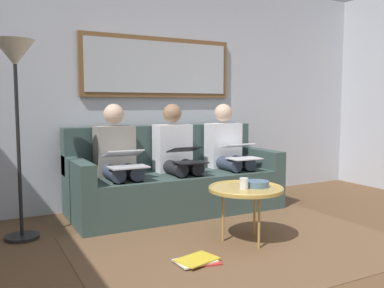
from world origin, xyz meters
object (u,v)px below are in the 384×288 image
Objects in this scene: couch at (174,181)px; person_right at (118,158)px; cup at (244,184)px; laptop_white at (240,151)px; laptop_silver at (126,159)px; person_left at (228,151)px; bowl at (257,184)px; laptop_black at (187,155)px; magazine_stack at (197,260)px; person_middle at (177,155)px; coffee_table at (246,189)px; standing_lamp at (15,75)px; framed_mirror at (159,67)px.

person_right is (0.64, 0.07, 0.30)m from couch.
laptop_white is (-0.61, -0.95, 0.13)m from cup.
person_left is at bearing -169.43° from laptop_silver.
cup is 0.45× the size of bowl.
laptop_black is at bearing -79.29° from bowl.
person_right is 1.49m from magazine_stack.
person_right is at bearing 0.00° from person_middle.
person_middle is 1.00× the size of person_right.
couch is at bearing -88.61° from cup.
couch is 1.27m from cup.
cup is at bearing 91.85° from laptop_black.
bowl is 0.55× the size of laptop_black.
laptop_white is (-0.47, -0.93, 0.15)m from bowl.
laptop_black is (0.00, 0.31, 0.32)m from couch.
cup is at bearing 39.46° from coffee_table.
standing_lamp is at bearing -29.25° from bowl.
coffee_table is 1.16m from person_middle.
magazine_stack is at bearing 96.25° from person_right.
standing_lamp is at bearing 7.31° from person_middle.
laptop_white reaches higher than bowl.
person_right is at bearing -90.00° from laptop_silver.
coffee_table is 1.70× the size of laptop_black.
couch is at bearing 90.00° from framed_mirror.
cup reaches higher than bowl.
person_middle reaches higher than magazine_stack.
standing_lamp reaches higher than magazine_stack.
bowl is 0.55× the size of laptop_silver.
couch is at bearing -81.94° from bowl.
standing_lamp is at bearing -1.55° from laptop_black.
magazine_stack is (0.49, 1.82, -1.53)m from framed_mirror.
laptop_silver is at bearing 20.46° from person_middle.
person_left is at bearing 173.87° from couch.
bowl is 1.18m from person_middle.
bowl is 0.17× the size of person_right.
coffee_table is at bearing -159.23° from magazine_stack.
person_middle is at bearing -81.47° from bowl.
cup is 0.08× the size of person_left.
coffee_table is 1.17m from laptop_silver.
couch is 1.33× the size of standing_lamp.
framed_mirror reaches higher than magazine_stack.
person_left is at bearing -111.77° from bowl.
laptop_white is 1.71m from magazine_stack.
bowl is 0.95m from laptop_black.
bowl reaches higher than coffee_table.
framed_mirror is at bearing -90.00° from laptop_black.
magazine_stack is at bearing 20.77° from coffee_table.
cup is 1.37m from person_right.
person_right is (1.28, -0.24, -0.03)m from laptop_white.
cup is at bearing 8.41° from bowl.
laptop_silver is (0.64, -0.00, -0.00)m from laptop_black.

